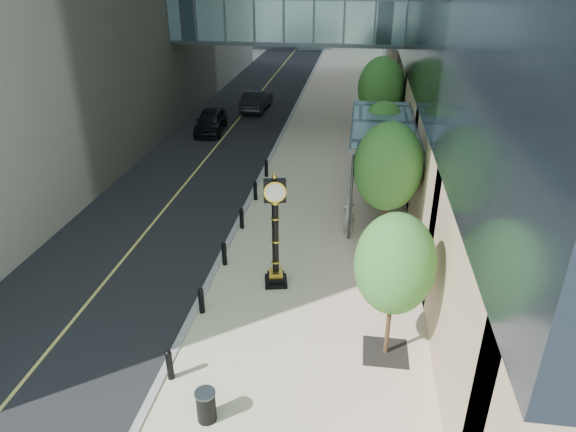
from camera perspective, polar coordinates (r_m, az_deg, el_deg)
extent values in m
plane|color=gray|center=(15.01, -3.75, -21.29)|extent=(320.00, 320.00, 0.00)
cube|color=black|center=(51.91, -2.63, 14.08)|extent=(8.00, 180.00, 0.02)
cube|color=#BFB792|center=(51.08, 6.49, 13.76)|extent=(8.00, 180.00, 0.06)
cube|color=gray|center=(51.34, 1.90, 13.98)|extent=(0.25, 180.00, 0.07)
cube|color=#476572|center=(38.39, -0.02, 21.06)|extent=(17.00, 4.00, 3.00)
cube|color=#383F44|center=(38.55, -0.02, 18.91)|extent=(17.00, 4.20, 0.25)
cube|color=#383F44|center=(24.86, 10.56, 9.89)|extent=(3.00, 8.00, 0.25)
cube|color=#476572|center=(24.81, 10.59, 10.22)|extent=(2.80, 7.80, 0.06)
cylinder|color=#383F44|center=(22.07, 7.01, 2.17)|extent=(0.12, 0.12, 4.20)
cylinder|color=#383F44|center=(28.98, 7.44, 8.13)|extent=(0.12, 0.12, 4.20)
cylinder|color=black|center=(15.96, -12.99, -15.95)|extent=(0.20, 0.20, 0.90)
cylinder|color=black|center=(18.29, -9.59, -9.36)|extent=(0.20, 0.20, 0.90)
cylinder|color=black|center=(20.85, -7.09, -4.30)|extent=(0.20, 0.20, 0.90)
cylinder|color=black|center=(23.56, -5.17, -0.37)|extent=(0.20, 0.20, 0.90)
cylinder|color=black|center=(26.39, -3.65, 2.73)|extent=(0.20, 0.20, 0.90)
cylinder|color=black|center=(29.29, -2.43, 5.22)|extent=(0.20, 0.20, 0.90)
cube|color=black|center=(16.98, 10.75, -14.62)|extent=(1.40, 1.40, 0.02)
cylinder|color=#44321C|center=(16.18, 11.13, -11.22)|extent=(0.14, 0.14, 2.56)
ellipsoid|color=#346C27|center=(15.07, 11.78, -5.23)|extent=(2.35, 2.35, 3.13)
cube|color=black|center=(22.31, 10.26, -3.65)|extent=(1.40, 1.40, 0.02)
cylinder|color=#44321C|center=(21.62, 10.57, -0.27)|extent=(0.14, 0.14, 2.97)
ellipsoid|color=#346C27|center=(20.71, 11.09, 5.40)|extent=(2.72, 2.72, 3.62)
cube|color=black|center=(28.13, 9.97, 2.94)|extent=(1.40, 1.40, 0.02)
cylinder|color=#44321C|center=(27.66, 10.17, 5.34)|extent=(0.14, 0.14, 2.55)
ellipsoid|color=#346C27|center=(27.03, 10.51, 9.24)|extent=(2.33, 2.33, 3.11)
cube|color=black|center=(34.20, 9.78, 7.24)|extent=(1.40, 1.40, 0.02)
cylinder|color=#44321C|center=(33.73, 9.99, 9.75)|extent=(0.14, 0.14, 3.16)
ellipsoid|color=#346C27|center=(33.13, 10.32, 13.79)|extent=(2.89, 2.89, 3.86)
cube|color=black|center=(40.41, 9.65, 10.23)|extent=(1.40, 1.40, 0.02)
cylinder|color=#44321C|center=(40.09, 9.78, 11.92)|extent=(0.14, 0.14, 2.48)
ellipsoid|color=#346C27|center=(39.66, 10.00, 14.59)|extent=(2.27, 2.27, 3.03)
cube|color=black|center=(19.73, -1.35, -7.26)|extent=(0.99, 0.99, 0.19)
cube|color=black|center=(19.63, -1.36, -6.81)|extent=(0.77, 0.77, 0.19)
cube|color=gold|center=(19.52, -1.36, -6.35)|extent=(0.60, 0.60, 0.19)
cylinder|color=black|center=(18.74, -1.41, -2.40)|extent=(0.24, 0.24, 2.89)
cube|color=black|center=(17.91, -1.48, 2.83)|extent=(0.83, 0.43, 0.84)
cylinder|color=white|center=(18.06, -1.39, 3.03)|extent=(0.65, 0.17, 0.65)
cylinder|color=white|center=(17.77, -1.56, 2.62)|extent=(0.65, 0.17, 0.65)
sphere|color=gold|center=(17.71, -1.50, 4.34)|extent=(0.19, 0.19, 0.19)
cylinder|color=black|center=(14.67, -9.08, -20.18)|extent=(0.55, 0.55, 0.90)
imported|color=#A7A299|center=(23.04, 6.74, 0.13)|extent=(0.70, 0.50, 1.79)
imported|color=black|center=(37.88, -8.59, 10.41)|extent=(2.35, 4.89, 1.61)
imported|color=black|center=(43.45, -3.51, 12.72)|extent=(1.94, 5.00, 1.62)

